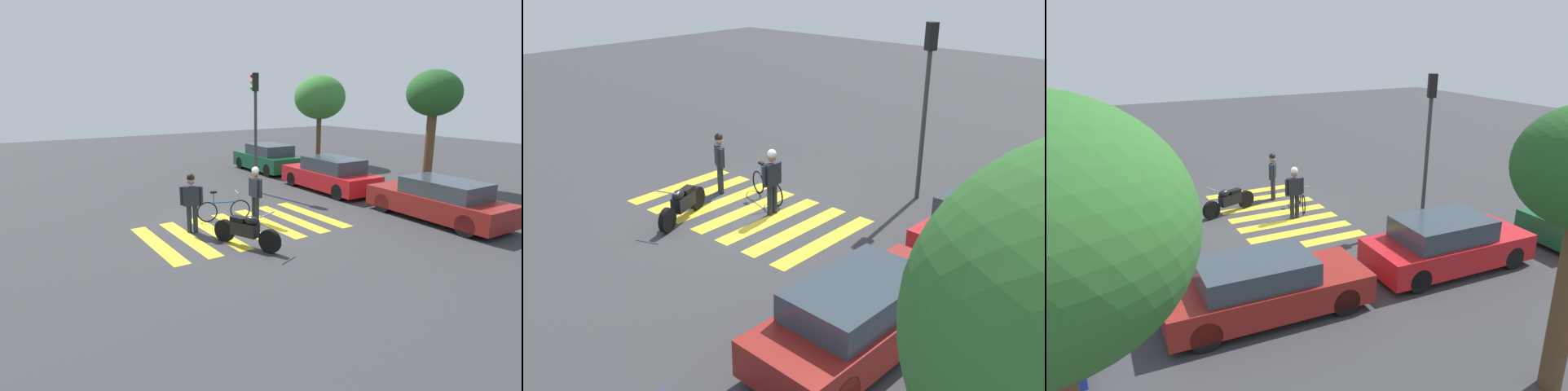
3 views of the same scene
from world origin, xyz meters
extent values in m
plane|color=#38383A|center=(0.00, 0.00, 0.00)|extent=(60.00, 60.00, 0.00)
cylinder|color=black|center=(2.17, -0.51, 0.31)|extent=(0.63, 0.36, 0.62)
cylinder|color=black|center=(0.77, -1.06, 0.31)|extent=(0.63, 0.36, 0.62)
cube|color=black|center=(1.42, -0.80, 0.49)|extent=(0.85, 0.55, 0.36)
ellipsoid|color=black|center=(1.64, -0.72, 0.76)|extent=(0.53, 0.40, 0.24)
cube|color=black|center=(1.24, -0.87, 0.73)|extent=(0.50, 0.38, 0.12)
cylinder|color=#A5A5AD|center=(2.10, -0.54, 1.01)|extent=(0.26, 0.59, 0.04)
torus|color=black|center=(-0.81, 0.37, 0.33)|extent=(0.24, 0.64, 0.66)
torus|color=black|center=(-1.13, -0.64, 0.33)|extent=(0.24, 0.64, 0.66)
cylinder|color=#1E4C8C|center=(-0.97, -0.13, 0.61)|extent=(0.29, 0.80, 0.04)
cylinder|color=#1E4C8C|center=(-1.07, -0.44, 0.78)|extent=(0.04, 0.04, 0.34)
cube|color=black|center=(-1.07, -0.44, 0.96)|extent=(0.16, 0.22, 0.06)
cylinder|color=#99999E|center=(-0.84, 0.27, 0.93)|extent=(0.45, 0.17, 0.03)
cylinder|color=#1E232D|center=(-0.49, -1.54, 0.41)|extent=(0.14, 0.14, 0.81)
cylinder|color=#1E232D|center=(-0.40, -1.39, 0.41)|extent=(0.14, 0.14, 0.81)
cube|color=#1E232D|center=(-0.44, -1.46, 1.10)|extent=(0.42, 0.51, 0.58)
sphere|color=#8C664C|center=(-0.44, -1.46, 1.54)|extent=(0.22, 0.22, 0.22)
cylinder|color=#1E232D|center=(-0.59, -1.71, 1.10)|extent=(0.09, 0.09, 0.55)
cylinder|color=#1E232D|center=(-0.30, -1.22, 1.10)|extent=(0.09, 0.09, 0.55)
sphere|color=black|center=(-0.44, -1.46, 1.64)|extent=(0.23, 0.23, 0.23)
cylinder|color=#1E232D|center=(-0.24, 0.65, 0.41)|extent=(0.14, 0.14, 0.82)
cylinder|color=#1E232D|center=(-0.42, 0.65, 0.41)|extent=(0.14, 0.14, 0.82)
cube|color=#1E232D|center=(-0.33, 0.65, 1.11)|extent=(0.48, 0.20, 0.58)
sphere|color=#8C664C|center=(-0.33, 0.65, 1.56)|extent=(0.22, 0.22, 0.22)
cylinder|color=#1E232D|center=(-0.04, 0.65, 1.11)|extent=(0.09, 0.09, 0.55)
cylinder|color=#1E232D|center=(-0.62, 0.66, 1.11)|extent=(0.09, 0.09, 0.55)
sphere|color=white|center=(-0.33, 0.65, 1.66)|extent=(0.23, 0.23, 0.23)
cube|color=yellow|center=(0.00, -2.70, 0.00)|extent=(3.45, 0.45, 0.01)
cube|color=yellow|center=(0.00, -1.80, 0.00)|extent=(3.45, 0.45, 0.01)
cube|color=yellow|center=(0.00, -0.90, 0.00)|extent=(3.45, 0.45, 0.01)
cube|color=yellow|center=(0.00, 0.00, 0.00)|extent=(3.45, 0.45, 0.01)
cube|color=yellow|center=(0.00, 0.90, 0.00)|extent=(3.45, 0.45, 0.01)
cube|color=yellow|center=(0.00, 1.80, 0.00)|extent=(3.45, 0.45, 0.01)
cube|color=yellow|center=(0.00, 2.70, 0.00)|extent=(3.45, 0.45, 0.01)
cylinder|color=black|center=(-6.25, 5.16, 0.32)|extent=(0.64, 0.24, 0.63)
cylinder|color=black|center=(-3.95, 4.91, 0.31)|extent=(0.63, 0.24, 0.62)
cylinder|color=black|center=(-0.96, 4.81, 0.31)|extent=(0.63, 0.24, 0.62)
cylinder|color=black|center=(-0.91, 6.39, 0.31)|extent=(0.63, 0.24, 0.62)
cube|color=red|center=(-2.43, 5.65, 0.51)|extent=(4.46, 1.95, 0.68)
cube|color=#333D47|center=(-2.21, 5.64, 1.13)|extent=(2.43, 1.67, 0.55)
cube|color=#F2EDCC|center=(-4.61, 5.14, 0.62)|extent=(0.09, 0.20, 0.12)
cylinder|color=black|center=(1.11, 4.96, 0.33)|extent=(0.66, 0.24, 0.65)
cylinder|color=black|center=(1.16, 6.44, 0.33)|extent=(0.66, 0.24, 0.65)
cylinder|color=black|center=(4.20, 4.86, 0.33)|extent=(0.66, 0.24, 0.65)
cube|color=maroon|center=(2.68, 5.65, 0.51)|extent=(4.60, 1.85, 0.66)
cube|color=#333D47|center=(2.91, 5.64, 1.10)|extent=(2.50, 1.58, 0.51)
cube|color=#F2EDCC|center=(0.43, 5.18, 0.61)|extent=(0.09, 0.20, 0.12)
cube|color=#F2EDCC|center=(0.47, 6.27, 0.61)|extent=(0.09, 0.20, 0.12)
cylinder|color=#38383D|center=(-3.84, 2.91, 2.03)|extent=(0.12, 0.12, 4.06)
cube|color=black|center=(-3.84, 2.91, 4.41)|extent=(0.32, 0.32, 0.70)
sphere|color=red|center=(-3.90, 2.79, 4.64)|extent=(0.16, 0.16, 0.16)
sphere|color=orange|center=(-3.90, 2.79, 4.41)|extent=(0.16, 0.16, 0.16)
sphere|color=green|center=(-3.90, 2.79, 4.18)|extent=(0.16, 0.16, 0.16)
camera|label=1|loc=(10.65, -6.34, 4.00)|focal=29.39mm
camera|label=2|loc=(9.95, 10.33, 6.33)|focal=40.58mm
camera|label=3|loc=(6.11, 14.48, 5.94)|focal=33.64mm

